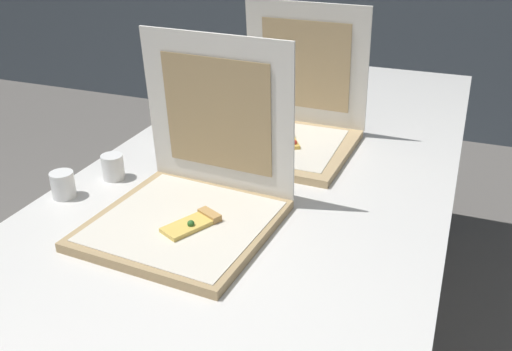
{
  "coord_description": "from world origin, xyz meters",
  "views": [
    {
      "loc": [
        0.47,
        -0.69,
        1.42
      ],
      "look_at": [
        0.02,
        0.47,
        0.8
      ],
      "focal_mm": 39.21,
      "sensor_mm": 36.0,
      "label": 1
    }
  ],
  "objects_px": {
    "table": "(272,181)",
    "cup_white_near_center": "(113,167)",
    "pizza_box_front": "(191,199)",
    "cup_white_mid": "(174,135)",
    "pizza_box_middle": "(289,127)",
    "cup_white_near_left": "(63,185)"
  },
  "relations": [
    {
      "from": "table",
      "to": "pizza_box_middle",
      "type": "bearing_deg",
      "value": 92.76
    },
    {
      "from": "table",
      "to": "pizza_box_front",
      "type": "relative_size",
      "value": 5.61
    },
    {
      "from": "pizza_box_middle",
      "to": "cup_white_near_center",
      "type": "distance_m",
      "value": 0.53
    },
    {
      "from": "table",
      "to": "cup_white_near_center",
      "type": "bearing_deg",
      "value": -150.02
    },
    {
      "from": "cup_white_near_center",
      "to": "cup_white_mid",
      "type": "height_order",
      "value": "same"
    },
    {
      "from": "cup_white_near_left",
      "to": "cup_white_near_center",
      "type": "bearing_deg",
      "value": 67.2
    },
    {
      "from": "cup_white_near_left",
      "to": "cup_white_mid",
      "type": "relative_size",
      "value": 1.0
    },
    {
      "from": "pizza_box_middle",
      "to": "cup_white_near_center",
      "type": "xyz_separation_m",
      "value": [
        -0.37,
        -0.39,
        -0.02
      ]
    },
    {
      "from": "table",
      "to": "cup_white_near_center",
      "type": "relative_size",
      "value": 34.41
    },
    {
      "from": "pizza_box_front",
      "to": "cup_white_near_left",
      "type": "relative_size",
      "value": 6.13
    },
    {
      "from": "pizza_box_middle",
      "to": "cup_white_near_center",
      "type": "bearing_deg",
      "value": -131.4
    },
    {
      "from": "table",
      "to": "cup_white_mid",
      "type": "relative_size",
      "value": 34.41
    },
    {
      "from": "table",
      "to": "cup_white_near_left",
      "type": "relative_size",
      "value": 34.41
    },
    {
      "from": "pizza_box_middle",
      "to": "cup_white_mid",
      "type": "height_order",
      "value": "pizza_box_middle"
    },
    {
      "from": "pizza_box_front",
      "to": "cup_white_mid",
      "type": "bearing_deg",
      "value": 127.5
    },
    {
      "from": "pizza_box_front",
      "to": "pizza_box_middle",
      "type": "relative_size",
      "value": 1.02
    },
    {
      "from": "cup_white_near_left",
      "to": "pizza_box_front",
      "type": "bearing_deg",
      "value": 1.91
    },
    {
      "from": "pizza_box_front",
      "to": "cup_white_mid",
      "type": "height_order",
      "value": "pizza_box_front"
    },
    {
      "from": "pizza_box_middle",
      "to": "table",
      "type": "bearing_deg",
      "value": -85.19
    },
    {
      "from": "pizza_box_middle",
      "to": "cup_white_near_center",
      "type": "relative_size",
      "value": 6.04
    },
    {
      "from": "table",
      "to": "pizza_box_front",
      "type": "xyz_separation_m",
      "value": [
        -0.08,
        -0.34,
        0.1
      ]
    },
    {
      "from": "cup_white_mid",
      "to": "pizza_box_front",
      "type": "bearing_deg",
      "value": -56.06
    }
  ]
}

